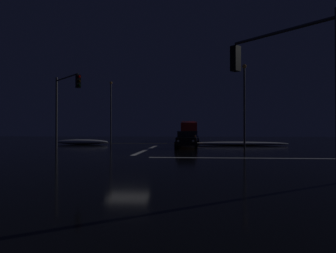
{
  "coord_description": "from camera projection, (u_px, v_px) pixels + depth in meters",
  "views": [
    {
      "loc": [
        4.02,
        -18.71,
        1.67
      ],
      "look_at": [
        1.46,
        11.79,
        2.04
      ],
      "focal_mm": 32.86,
      "sensor_mm": 36.0,
      "label": 1
    }
  ],
  "objects": [
    {
      "name": "box_truck",
      "position": [
        189.0,
        130.0,
        49.75
      ],
      "size": [
        2.68,
        8.28,
        3.08
      ],
      "color": "red",
      "rests_on": "ground"
    },
    {
      "name": "traffic_signal_se",
      "position": [
        285.0,
        70.0,
        11.12
      ],
      "size": [
        3.15,
        3.15,
        5.58
      ],
      "color": "#4C4C51",
      "rests_on": "ground"
    },
    {
      "name": "sedan_blue",
      "position": [
        191.0,
        137.0,
        41.81
      ],
      "size": [
        2.02,
        4.33,
        1.57
      ],
      "color": "navy",
      "rests_on": "ground"
    },
    {
      "name": "ground",
      "position": [
        129.0,
        158.0,
        18.96
      ],
      "size": [
        120.0,
        120.0,
        0.1
      ],
      "primitive_type": "cube",
      "color": "black"
    },
    {
      "name": "sedan_orange",
      "position": [
        188.0,
        138.0,
        35.33
      ],
      "size": [
        2.02,
        4.33,
        1.57
      ],
      "color": "#C66014",
      "rests_on": "ground"
    },
    {
      "name": "streetlamp_right_near",
      "position": [
        244.0,
        99.0,
        31.98
      ],
      "size": [
        0.44,
        0.44,
        8.56
      ],
      "color": "#424247",
      "rests_on": "ground"
    },
    {
      "name": "crosswalk_bar_east",
      "position": [
        266.0,
        158.0,
        18.27
      ],
      "size": [
        14.01,
        0.4,
        0.01
      ],
      "color": "white",
      "rests_on": "ground"
    },
    {
      "name": "streetlamp_left_far",
      "position": [
        111.0,
        107.0,
        49.48
      ],
      "size": [
        0.44,
        0.44,
        9.53
      ],
      "color": "#424247",
      "rests_on": "ground"
    },
    {
      "name": "stop_line_north",
      "position": [
        148.0,
        149.0,
        27.12
      ],
      "size": [
        0.35,
        14.01,
        0.01
      ],
      "color": "white",
      "rests_on": "ground"
    },
    {
      "name": "snow_bank_left_curb",
      "position": [
        82.0,
        142.0,
        35.83
      ],
      "size": [
        6.13,
        1.5,
        0.59
      ],
      "color": "white",
      "rests_on": "ground"
    },
    {
      "name": "traffic_signal_nw",
      "position": [
        65.0,
        97.0,
        26.77
      ],
      "size": [
        3.67,
        3.67,
        6.53
      ],
      "color": "#4C4C51",
      "rests_on": "ground"
    },
    {
      "name": "centre_line_ns",
      "position": [
        162.0,
        143.0,
        38.68
      ],
      "size": [
        22.0,
        0.15,
        0.01
      ],
      "color": "yellow",
      "rests_on": "ground"
    },
    {
      "name": "sedan_black",
      "position": [
        186.0,
        139.0,
        28.89
      ],
      "size": [
        2.02,
        4.33,
        1.57
      ],
      "color": "black",
      "rests_on": "ground"
    },
    {
      "name": "snow_bank_right_curb",
      "position": [
        239.0,
        144.0,
        33.61
      ],
      "size": [
        10.56,
        1.5,
        0.41
      ],
      "color": "white",
      "rests_on": "ground"
    }
  ]
}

